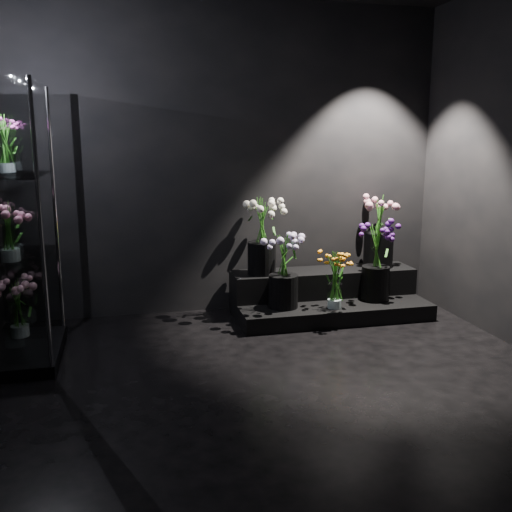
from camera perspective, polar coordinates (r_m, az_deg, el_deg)
name	(u,v)px	position (r m, az deg, el deg)	size (l,w,h in m)	color
floor	(286,400)	(3.68, 3.06, -14.16)	(4.00, 4.00, 0.00)	black
wall_back	(227,160)	(5.26, -2.95, 9.52)	(4.00, 4.00, 0.00)	black
display_riser	(327,296)	(5.35, 7.07, -3.98)	(1.73, 0.77, 0.39)	black
display_case	(12,226)	(4.39, -23.23, 2.74)	(0.54, 0.90, 1.98)	black
bouquet_orange_bells	(335,280)	(4.98, 7.91, -2.35)	(0.27, 0.27, 0.50)	white
bouquet_lilac	(284,267)	(4.94, 2.77, -1.06)	(0.41, 0.41, 0.66)	black
bouquet_purple	(376,258)	(5.27, 11.93, -0.23)	(0.39, 0.39, 0.70)	black
bouquet_cream_roses	(262,230)	(5.12, 0.58, 2.63)	(0.51, 0.51, 0.70)	black
bouquet_pink_roses	(379,228)	(5.55, 12.22, 2.77)	(0.42, 0.42, 0.69)	black
bouquet_case_pink	(8,230)	(4.23, -23.52, 2.36)	(0.31, 0.31, 0.40)	white
bouquet_case_magenta	(5,143)	(4.53, -23.77, 10.28)	(0.24, 0.24, 0.41)	white
bouquet_case_base_pink	(18,306)	(4.77, -22.71, -4.67)	(0.34, 0.34, 0.45)	white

